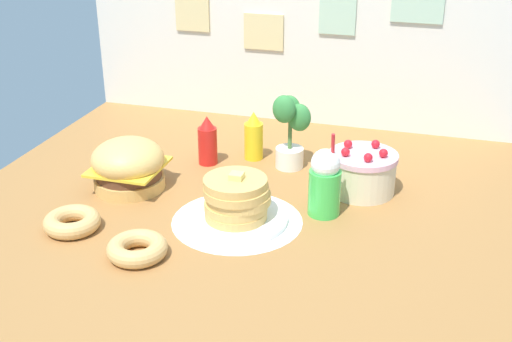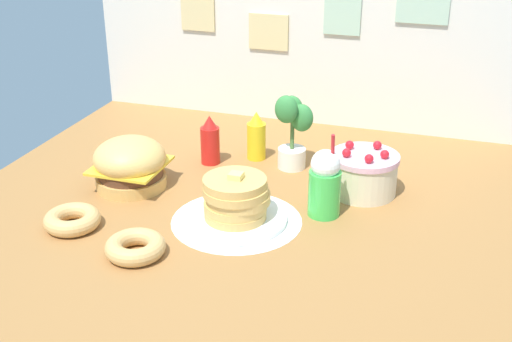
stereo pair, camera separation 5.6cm
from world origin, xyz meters
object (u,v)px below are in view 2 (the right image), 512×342
Objects in this scene: layer_cake at (364,173)px; burger at (130,164)px; ketchup_bottle at (210,141)px; pancake_stack at (236,202)px; potted_plant at (293,129)px; cream_soda_cup at (325,183)px; donut_chocolate at (135,246)px; mustard_bottle at (256,137)px; donut_pink_glaze at (72,219)px.

burger is at bearing -165.61° from layer_cake.
burger is at bearing -124.42° from ketchup_bottle.
potted_plant reaches higher than pancake_stack.
cream_soda_cup reaches higher than donut_chocolate.
pancake_stack is (0.53, -0.15, -0.02)m from burger.
mustard_bottle is at bearing 158.82° from layer_cake.
burger is 0.41m from ketchup_bottle.
burger is 0.87× the size of potted_plant.
ketchup_bottle is at bearing 92.90° from donut_chocolate.
cream_soda_cup reaches higher than burger.
layer_cake is (0.95, 0.24, -0.02)m from burger.
layer_cake is at bearing -24.54° from potted_plant.
burger is at bearing -146.13° from potted_plant.
mustard_bottle reaches higher than donut_pink_glaze.
ketchup_bottle reaches higher than layer_cake.
potted_plant reaches higher than ketchup_bottle.
ketchup_bottle is at bearing -148.29° from mustard_bottle.
mustard_bottle is 0.96m from donut_chocolate.
pancake_stack is 1.70× the size of mustard_bottle.
pancake_stack is 1.83× the size of donut_chocolate.
ketchup_bottle is 0.78m from donut_pink_glaze.
donut_pink_glaze is (-0.46, -0.84, -0.07)m from mustard_bottle.
pancake_stack is 0.58m from layer_cake.
donut_pink_glaze is 1.00× the size of donut_chocolate.
cream_soda_cup is at bearing 27.42° from pancake_stack.
cream_soda_cup is at bearing -59.39° from potted_plant.
burger is 0.40m from donut_pink_glaze.
mustard_bottle is (-0.53, 0.21, 0.02)m from layer_cake.
burger is at bearing 83.16° from donut_pink_glaze.
potted_plant is at bearing 33.87° from burger.
ketchup_bottle is (-0.72, 0.09, 0.02)m from layer_cake.
ketchup_bottle is 0.22m from mustard_bottle.
cream_soda_cup is at bearing 41.47° from donut_chocolate.
mustard_bottle is at bearing 31.71° from ketchup_bottle.
pancake_stack is 1.13× the size of cream_soda_cup.
mustard_bottle is at bearing 47.32° from burger.
burger is 1.06× the size of layer_cake.
donut_chocolate is (-0.68, -0.74, -0.05)m from layer_cake.
ketchup_bottle is 0.66× the size of potted_plant.
pancake_stack is 0.62m from donut_pink_glaze.
ketchup_bottle is at bearing 172.67° from layer_cake.
mustard_bottle reaches higher than layer_cake.
pancake_stack is 0.57m from ketchup_bottle.
potted_plant is (0.18, -0.05, 0.08)m from mustard_bottle.
layer_cake is 1.18m from donut_pink_glaze.
pancake_stack is 1.70× the size of ketchup_bottle.
burger is 0.55m from pancake_stack.
layer_cake is (0.42, 0.40, 0.01)m from pancake_stack.
pancake_stack is at bearing -97.39° from potted_plant.
donut_chocolate is 0.97m from potted_plant.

